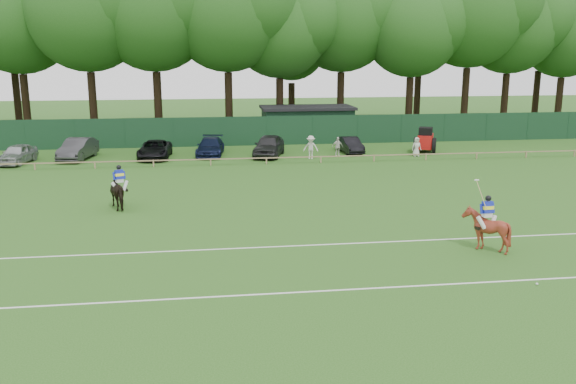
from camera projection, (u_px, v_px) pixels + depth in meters
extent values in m
plane|color=#1E4C14|center=(286.00, 239.00, 26.50)|extent=(160.00, 160.00, 0.00)
imported|color=black|center=(120.00, 192.00, 31.51)|extent=(1.67, 2.26, 1.74)
imported|color=maroon|center=(486.00, 229.00, 24.86)|extent=(1.56, 1.72, 1.78)
imported|color=#A8ABAD|center=(17.00, 154.00, 44.08)|extent=(2.31, 4.33, 1.40)
imported|color=#313133|center=(78.00, 149.00, 45.75)|extent=(2.43, 5.01, 1.58)
imported|color=black|center=(155.00, 150.00, 46.18)|extent=(2.49, 4.97, 1.35)
imported|color=#111835|center=(210.00, 147.00, 47.44)|extent=(2.47, 4.94, 1.38)
imported|color=#29282B|center=(269.00, 146.00, 47.08)|extent=(3.23, 5.20, 1.65)
imported|color=black|center=(350.00, 145.00, 48.78)|extent=(1.59, 3.88, 1.25)
imported|color=beige|center=(311.00, 147.00, 45.98)|extent=(1.26, 0.92, 1.75)
imported|color=beige|center=(337.00, 147.00, 46.99)|extent=(0.90, 0.41, 1.51)
imported|color=beige|center=(417.00, 147.00, 47.03)|extent=(0.75, 0.51, 1.49)
cube|color=silver|center=(120.00, 180.00, 31.38)|extent=(0.43, 0.38, 0.18)
cube|color=#1825B1|center=(119.00, 174.00, 31.30)|extent=(0.49, 0.44, 0.51)
cube|color=yellow|center=(119.00, 175.00, 31.31)|extent=(0.51, 0.43, 0.18)
sphere|color=black|center=(119.00, 167.00, 31.22)|extent=(0.25, 0.25, 0.25)
cylinder|color=silver|center=(125.00, 186.00, 31.53)|extent=(0.38, 0.45, 0.59)
cylinder|color=silver|center=(115.00, 187.00, 31.27)|extent=(0.47, 0.28, 0.59)
cube|color=silver|center=(487.00, 215.00, 24.72)|extent=(0.38, 0.29, 0.18)
cube|color=#1825B1|center=(488.00, 207.00, 24.65)|extent=(0.42, 0.34, 0.51)
cube|color=yellow|center=(488.00, 208.00, 24.65)|extent=(0.45, 0.32, 0.18)
sphere|color=black|center=(488.00, 198.00, 24.56)|extent=(0.25, 0.25, 0.25)
cylinder|color=silver|center=(493.00, 222.00, 24.79)|extent=(0.42, 0.36, 0.59)
cylinder|color=silver|center=(481.00, 223.00, 24.68)|extent=(0.42, 0.32, 0.59)
cylinder|color=tan|center=(481.00, 194.00, 24.50)|extent=(0.32, 0.56, 1.17)
sphere|color=silver|center=(537.00, 284.00, 21.29)|extent=(0.09, 0.09, 0.09)
cube|color=silver|center=(310.00, 292.00, 20.71)|extent=(60.00, 0.10, 0.01)
cube|color=silver|center=(289.00, 246.00, 25.53)|extent=(60.00, 0.10, 0.01)
cube|color=#997F5B|center=(253.00, 158.00, 43.76)|extent=(62.00, 0.08, 0.08)
cube|color=#14351E|center=(244.00, 131.00, 52.26)|extent=(92.00, 0.04, 2.50)
cube|color=#14331E|center=(307.00, 124.00, 55.92)|extent=(8.00, 4.00, 2.80)
cube|color=black|center=(307.00, 108.00, 55.58)|extent=(8.40, 4.40, 0.24)
cube|color=#B71210|center=(425.00, 141.00, 48.94)|extent=(1.85, 2.32, 1.11)
cube|color=black|center=(426.00, 132.00, 48.44)|extent=(1.39, 1.43, 0.77)
cylinder|color=black|center=(416.00, 145.00, 48.64)|extent=(0.76, 1.27, 1.28)
cylinder|color=black|center=(434.00, 146.00, 48.24)|extent=(0.76, 1.27, 1.28)
cylinder|color=black|center=(418.00, 146.00, 50.03)|extent=(0.51, 0.73, 0.68)
cylinder|color=black|center=(434.00, 147.00, 49.68)|extent=(0.51, 0.73, 0.68)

